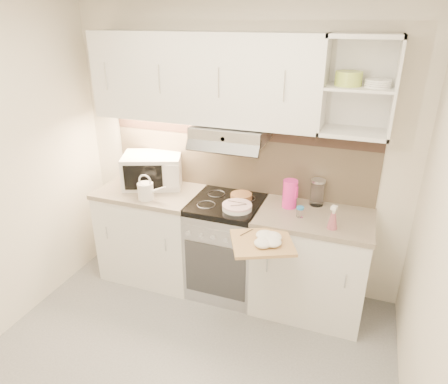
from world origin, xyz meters
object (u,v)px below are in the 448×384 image
(watering_can, at_px, (146,190))
(glass_jar, at_px, (317,192))
(plate_stack, at_px, (237,207))
(pink_pitcher, at_px, (290,194))
(microwave, at_px, (153,170))
(cutting_board, at_px, (262,243))
(spray_bottle, at_px, (333,219))
(electric_range, at_px, (227,247))

(watering_can, distance_m, glass_jar, 1.45)
(plate_stack, relative_size, pink_pitcher, 1.03)
(microwave, bearing_deg, cutting_board, -48.23)
(plate_stack, distance_m, spray_bottle, 0.77)
(electric_range, relative_size, pink_pitcher, 3.80)
(pink_pitcher, relative_size, glass_jar, 1.04)
(watering_can, height_order, glass_jar, same)
(pink_pitcher, distance_m, glass_jar, 0.24)
(microwave, bearing_deg, watering_can, -92.08)
(glass_jar, bearing_deg, microwave, -176.78)
(microwave, bearing_deg, electric_range, -29.86)
(pink_pitcher, distance_m, spray_bottle, 0.45)
(plate_stack, xyz_separation_m, glass_jar, (0.60, 0.31, 0.09))
(electric_range, xyz_separation_m, spray_bottle, (0.90, -0.17, 0.53))
(plate_stack, bearing_deg, microwave, 165.94)
(glass_jar, relative_size, cutting_board, 0.53)
(glass_jar, relative_size, spray_bottle, 1.12)
(watering_can, bearing_deg, electric_range, 12.81)
(microwave, bearing_deg, glass_jar, -18.15)
(glass_jar, bearing_deg, cutting_board, -111.56)
(microwave, relative_size, pink_pitcher, 2.65)
(pink_pitcher, xyz_separation_m, cutting_board, (-0.07, -0.59, -0.15))
(electric_range, distance_m, spray_bottle, 1.06)
(electric_range, height_order, spray_bottle, spray_bottle)
(watering_can, relative_size, cutting_board, 0.62)
(spray_bottle, bearing_deg, cutting_board, -127.99)
(watering_can, xyz_separation_m, plate_stack, (0.80, 0.08, -0.06))
(watering_can, relative_size, plate_stack, 1.09)
(spray_bottle, bearing_deg, plate_stack, -169.10)
(microwave, distance_m, spray_bottle, 1.70)
(electric_range, relative_size, microwave, 1.43)
(glass_jar, height_order, spray_bottle, glass_jar)
(microwave, bearing_deg, pink_pitcher, -22.90)
(microwave, distance_m, glass_jar, 1.50)
(plate_stack, xyz_separation_m, pink_pitcher, (0.39, 0.19, 0.10))
(electric_range, bearing_deg, microwave, 171.50)
(pink_pitcher, bearing_deg, microwave, -158.97)
(microwave, xyz_separation_m, plate_stack, (0.90, -0.23, -0.12))
(cutting_board, bearing_deg, watering_can, 139.45)
(plate_stack, bearing_deg, glass_jar, 27.47)
(electric_range, xyz_separation_m, glass_jar, (0.73, 0.20, 0.56))
(electric_range, bearing_deg, spray_bottle, -10.81)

